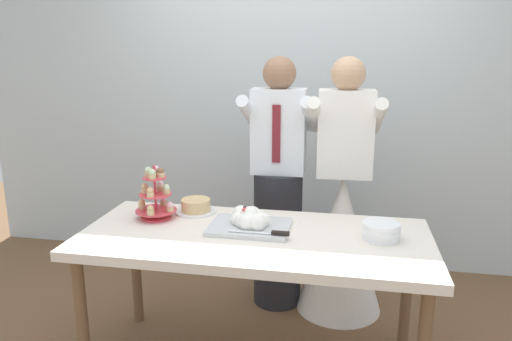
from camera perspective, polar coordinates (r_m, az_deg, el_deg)
The scene contains 8 objects.
rear_wall at distance 3.81m, azimuth 4.09°, elevation 10.32°, with size 5.20×0.10×2.90m, color silver.
dessert_table at distance 2.54m, azimuth -0.23°, elevation -9.04°, with size 1.80×0.80×0.78m.
cupcake_stand at distance 2.76m, azimuth -11.71°, elevation -3.06°, with size 0.23×0.23×0.31m.
main_cake_tray at distance 2.57m, azimuth -0.71°, elevation -5.96°, with size 0.44×0.31×0.13m.
plate_stack at distance 2.51m, azimuth 14.52°, elevation -6.89°, with size 0.19×0.19×0.09m.
round_cake at distance 2.85m, azimuth -7.09°, elevation -4.20°, with size 0.24×0.24×0.08m.
person_groom at distance 3.20m, azimuth 2.61°, elevation -3.21°, with size 0.46×0.49×1.66m.
person_bride at distance 3.22m, azimuth 10.01°, elevation -6.45°, with size 0.56×0.56×1.66m.
Camera 1 is at (0.45, -2.29, 1.70)m, focal length 34.03 mm.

